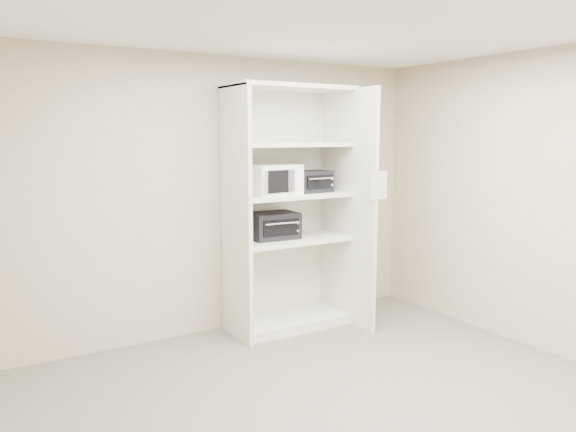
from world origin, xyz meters
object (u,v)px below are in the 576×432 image
toaster_oven_lower (273,225)px  shelving_unit (293,217)px  microwave (272,180)px  toaster_oven_upper (311,181)px

toaster_oven_lower → shelving_unit: bearing=-11.3°
toaster_oven_lower → microwave: bearing=-119.0°
microwave → toaster_oven_upper: (0.48, 0.04, -0.04)m
toaster_oven_upper → toaster_oven_lower: size_ratio=0.81×
toaster_oven_upper → shelving_unit: bearing=171.2°
shelving_unit → microwave: bearing=-167.6°
microwave → toaster_oven_upper: microwave is taller
shelving_unit → microwave: 0.48m
microwave → toaster_oven_lower: microwave is taller
shelving_unit → toaster_oven_upper: bearing=-6.5°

